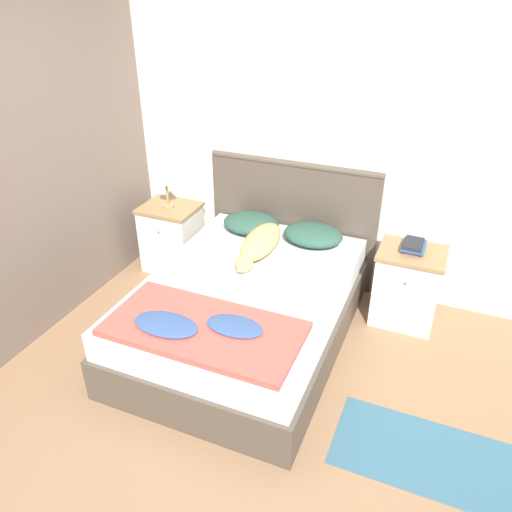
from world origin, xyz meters
The scene contains 14 objects.
ground_plane centered at (0.00, 0.00, 0.00)m, with size 16.00×16.00×0.00m, color #896647.
wall_back centered at (0.00, 2.13, 1.27)m, with size 9.00×0.06×2.55m.
wall_side_left centered at (-1.63, 1.05, 1.27)m, with size 0.06×3.10×2.55m.
bed centered at (-0.10, 1.04, 0.26)m, with size 1.43×1.99×0.53m.
headboard centered at (-0.10, 2.06, 0.58)m, with size 1.51×0.06×1.11m.
nightstand_left centered at (-1.18, 1.77, 0.32)m, with size 0.50×0.44×0.63m.
nightstand_right centered at (0.97, 1.77, 0.32)m, with size 0.50×0.44×0.63m.
pillow_left centered at (-0.38, 1.79, 0.60)m, with size 0.49×0.39×0.14m.
pillow_right centered at (0.18, 1.79, 0.60)m, with size 0.49×0.39×0.14m.
quilt centered at (-0.11, 0.40, 0.56)m, with size 1.23×0.61×0.08m.
dog centered at (-0.16, 1.46, 0.62)m, with size 0.25×0.81×0.19m.
book_stack centered at (0.97, 1.79, 0.67)m, with size 0.17×0.23×0.07m.
table_lamp centered at (-1.18, 1.75, 0.93)m, with size 0.17×0.17×0.40m.
rug centered at (1.34, 0.46, 0.00)m, with size 1.13×0.56×0.00m.
Camera 1 is at (1.15, -1.74, 2.49)m, focal length 35.00 mm.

